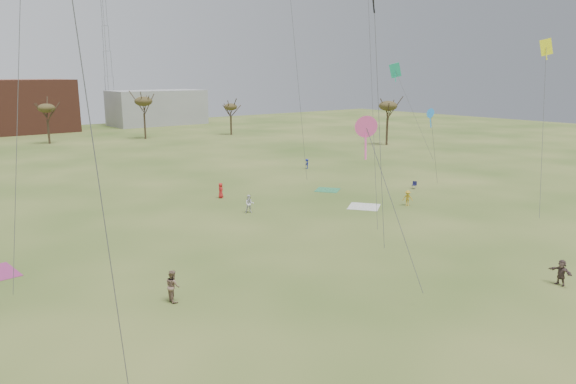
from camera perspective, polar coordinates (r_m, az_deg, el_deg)
ground at (r=30.35m, az=14.72°, el=-14.13°), size 260.00×260.00×0.00m
spectator_fore_b at (r=33.18m, az=-12.20°, el=-9.76°), size 0.81×1.01×1.96m
spectator_fore_c at (r=39.09m, az=27.13°, el=-7.64°), size 0.67×1.63×1.70m
flyer_mid_b at (r=56.56m, az=12.64°, el=-0.64°), size 1.15×1.16×1.61m
spectator_mid_e at (r=52.47m, az=-4.14°, el=-1.27°), size 1.10×1.02×1.81m
flyer_far_b at (r=59.07m, az=-7.19°, el=0.16°), size 0.83×0.97×1.68m
flyer_far_c at (r=76.68m, az=2.03°, el=3.02°), size 0.89×1.07×1.44m
blanket_cream at (r=55.46m, az=8.11°, el=-1.57°), size 4.27×4.27×0.03m
blanket_olive at (r=62.89m, az=4.24°, el=0.21°), size 3.72×3.72×0.03m
camp_chair_right at (r=65.20m, az=13.31°, el=0.57°), size 0.70×0.68×0.87m
tree_line at (r=97.08m, az=-27.24°, el=7.45°), size 117.44×49.32×8.91m
building_brick at (r=138.69m, az=-27.50°, el=8.10°), size 26.00×16.00×12.00m
building_grey at (r=147.81m, az=-13.77°, el=8.75°), size 24.00×12.00×9.00m
radio_tower at (r=150.27m, az=-18.80°, el=14.13°), size 1.51×1.72×41.00m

